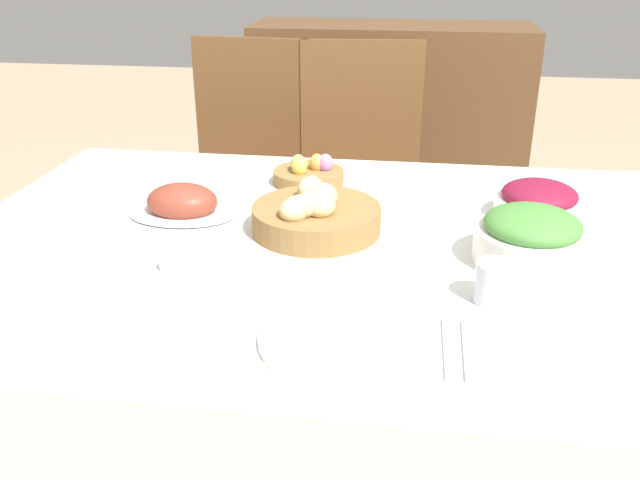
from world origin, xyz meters
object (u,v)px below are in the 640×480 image
at_px(egg_basket, 308,174).
at_px(green_salad_bowl, 531,238).
at_px(chair_far_center, 360,183).
at_px(sideboard, 389,135).
at_px(spoon, 466,350).
at_px(dinner_plate, 344,339).
at_px(ham_platter, 182,204).
at_px(drinking_cup, 494,283).
at_px(butter_dish, 198,258).
at_px(chair_far_left, 244,178).
at_px(bread_basket, 315,215).
at_px(knife, 447,348).
at_px(fork, 244,332).
at_px(beet_salad_bowl, 539,202).

bearing_deg(egg_basket, green_salad_bowl, -38.82).
xyz_separation_m(chair_far_center, sideboard, (0.06, 0.81, -0.05)).
distance_m(chair_far_center, spoon, 1.35).
xyz_separation_m(chair_far_center, dinner_plate, (0.09, -1.31, 0.20)).
xyz_separation_m(ham_platter, green_salad_bowl, (0.75, -0.14, 0.03)).
distance_m(drinking_cup, butter_dish, 0.56).
xyz_separation_m(chair_far_left, bread_basket, (0.39, -0.88, 0.23)).
height_order(ham_platter, green_salad_bowl, green_salad_bowl).
bearing_deg(bread_basket, ham_platter, 170.46).
bearing_deg(knife, bread_basket, 121.90).
height_order(ham_platter, fork, ham_platter).
bearing_deg(dinner_plate, spoon, 0.00).
bearing_deg(sideboard, chair_far_left, -119.99).
distance_m(fork, spoon, 0.35).
height_order(chair_far_center, egg_basket, chair_far_center).
relative_size(dinner_plate, knife, 1.59).
bearing_deg(fork, spoon, -0.57).
bearing_deg(ham_platter, bread_basket, -9.54).
relative_size(ham_platter, beet_salad_bowl, 1.28).
height_order(knife, butter_dish, butter_dish).
distance_m(sideboard, fork, 2.14).
bearing_deg(spoon, bread_basket, 125.84).
height_order(beet_salad_bowl, dinner_plate, beet_salad_bowl).
relative_size(chair_far_left, ham_platter, 3.95).
relative_size(chair_far_left, chair_far_center, 1.00).
distance_m(chair_far_left, knife, 1.48).
distance_m(sideboard, knife, 2.14).
height_order(beet_salad_bowl, fork, beet_salad_bowl).
relative_size(bread_basket, beet_salad_bowl, 1.41).
bearing_deg(drinking_cup, butter_dish, 173.14).
bearing_deg(beet_salad_bowl, chair_far_left, 140.14).
bearing_deg(chair_far_left, butter_dish, -75.40).
distance_m(bread_basket, knife, 0.50).
height_order(egg_basket, green_salad_bowl, green_salad_bowl).
bearing_deg(chair_far_center, chair_far_left, 174.58).
relative_size(chair_far_left, green_salad_bowl, 4.58).
bearing_deg(sideboard, spoon, -84.09).
xyz_separation_m(spoon, butter_dish, (-0.50, 0.23, 0.01)).
bearing_deg(chair_far_left, chair_far_center, 4.60).
bearing_deg(spoon, butter_dish, 155.84).
xyz_separation_m(bread_basket, ham_platter, (-0.31, 0.05, -0.01)).
bearing_deg(bread_basket, sideboard, 87.29).
xyz_separation_m(chair_far_left, beet_salad_bowl, (0.87, -0.73, 0.23)).
xyz_separation_m(chair_far_center, egg_basket, (-0.09, -0.57, 0.22)).
relative_size(bread_basket, egg_basket, 1.53).
xyz_separation_m(chair_far_center, green_salad_bowl, (0.41, -0.97, 0.25)).
bearing_deg(green_salad_bowl, chair_far_left, 130.23).
xyz_separation_m(ham_platter, spoon, (0.61, -0.48, -0.02)).
bearing_deg(green_salad_bowl, dinner_plate, -134.31).
distance_m(chair_far_left, dinner_plate, 1.41).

